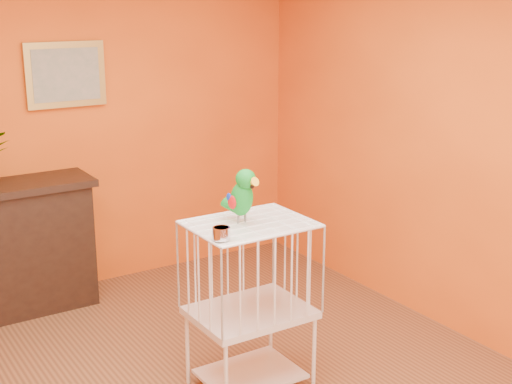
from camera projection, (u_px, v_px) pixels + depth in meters
room_shell at (206, 146)px, 3.70m from camera, size 4.50×4.50×4.50m
console_cabinet at (4, 251)px, 5.29m from camera, size 1.36×0.49×1.01m
framed_picture at (66, 75)px, 5.45m from camera, size 0.62×0.04×0.50m
birdcage at (250, 304)px, 4.27m from camera, size 0.69×0.53×1.06m
feed_cup at (221, 233)px, 3.84m from camera, size 0.10×0.10×0.07m
parrot at (242, 195)px, 4.11m from camera, size 0.17×0.30×0.33m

